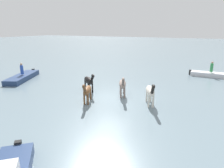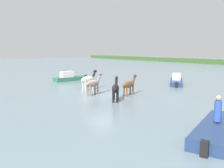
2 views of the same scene
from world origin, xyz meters
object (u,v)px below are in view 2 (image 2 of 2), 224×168
Objects in this scene: horse_chestnut_trailing at (93,83)px; horse_lead at (129,84)px; horse_dun_straggler at (88,79)px; horse_pinto_flank at (116,88)px; boat_dinghy_port at (218,131)px; person_watcher_seated at (218,109)px; boat_motor_center at (70,78)px; boat_skiff_near at (176,82)px.

horse_lead is at bearing -61.07° from horse_chestnut_trailing.
horse_chestnut_trailing is at bearing -133.14° from horse_dun_straggler.
horse_pinto_flank reaches higher than boat_dinghy_port.
person_watcher_seated is at bearing -143.96° from horse_pinto_flank.
person_watcher_seated is (-0.09, 0.06, 0.98)m from boat_dinghy_port.
person_watcher_seated is (14.15, -1.19, 0.13)m from horse_dun_straggler.
horse_pinto_flank is 0.93× the size of horse_lead.
boat_skiff_near is at bearing 124.52° from boat_motor_center.
person_watcher_seated is at bearing -173.77° from boat_skiff_near.
horse_pinto_flank is 0.46× the size of boat_skiff_near.
boat_dinghy_port is 22.05m from boat_motor_center.
horse_chestnut_trailing is at bearing 141.12° from boat_skiff_near.
boat_skiff_near is at bearing 24.14° from boat_dinghy_port.
person_watcher_seated is (12.02, -11.16, 0.84)m from boat_skiff_near.
horse_lead is at bearing 164.61° from person_watcher_seated.
boat_dinghy_port is 4.56× the size of person_watcher_seated.
person_watcher_seated is (21.77, -2.79, 0.85)m from boat_motor_center.
boat_motor_center is (-10.14, 2.52, -0.69)m from horse_chestnut_trailing.
horse_dun_straggler is 5.64m from horse_pinto_flank.
boat_skiff_near is at bearing -5.85° from horse_lead.
horse_pinto_flank is (3.07, 0.16, -0.03)m from horse_chestnut_trailing.
person_watcher_seated is at bearing -125.81° from horse_lead.
boat_dinghy_port is 1.18× the size of boat_motor_center.
person_watcher_seated is at bearing 76.60° from boat_motor_center.
horse_lead is 10.19m from person_watcher_seated.
horse_dun_straggler is at bearing 45.40° from horse_chestnut_trailing.
horse_dun_straggler is 1.18× the size of horse_pinto_flank.
horse_pinto_flank reaches higher than boat_motor_center.
boat_motor_center is at bearing 51.57° from horse_chestnut_trailing.
person_watcher_seated reaches higher than boat_dinghy_port.
horse_pinto_flank is 0.37× the size of boat_dinghy_port.
boat_skiff_near is (2.13, 9.97, -0.71)m from horse_dun_straggler.
horse_lead is at bearing -93.70° from horse_dun_straggler.
horse_dun_straggler is 1.96× the size of person_watcher_seated.
horse_chestnut_trailing is 11.76m from boat_dinghy_port.
horse_dun_straggler reaches higher than boat_motor_center.
boat_dinghy_port is at bearing -34.17° from person_watcher_seated.
horse_lead is at bearing 51.37° from boat_dinghy_port.
horse_dun_straggler is at bearing 61.93° from boat_dinghy_port.
horse_pinto_flank is at bearing -120.77° from horse_dun_straggler.
boat_motor_center is (-7.62, 1.60, -0.71)m from horse_dun_straggler.
boat_skiff_near is (-0.39, 10.89, -0.69)m from horse_chestnut_trailing.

